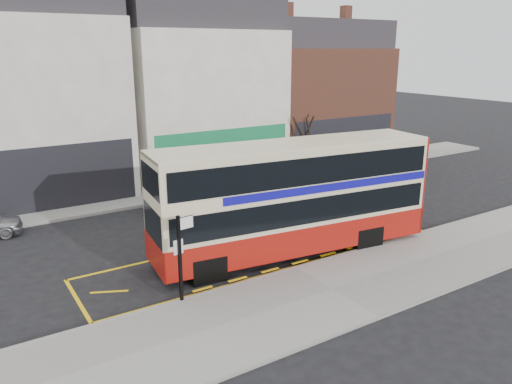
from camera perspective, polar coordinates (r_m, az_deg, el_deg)
ground at (r=18.07m, az=3.83°, el=-8.58°), size 120.00×120.00×0.00m
pavement at (r=16.44m, az=8.65°, el=-11.11°), size 40.00×4.00×0.15m
kerb at (r=17.77m, az=4.56°, el=-8.78°), size 40.00×0.15×0.15m
far_pavement at (r=27.14m, az=-9.97°, el=-0.07°), size 50.00×3.00×0.15m
road_markings at (r=19.27m, az=1.01°, el=-6.90°), size 14.00×3.40×0.01m
terrace_left at (r=28.58m, az=-24.10°, el=10.32°), size 8.00×8.01×11.80m
terrace_green_shop at (r=31.24m, az=-7.28°, el=11.49°), size 9.00×8.01×11.30m
terrace_right at (r=36.04m, az=6.04°, el=11.35°), size 9.00×8.01×10.30m
double_decker_bus at (r=18.60m, az=4.31°, el=-0.50°), size 10.85×3.67×4.25m
bus_stop_post at (r=15.07m, az=-8.56°, el=-6.48°), size 0.68×0.14×2.72m
car_grey at (r=24.89m, az=-7.34°, el=0.05°), size 4.32×1.75×1.40m
car_white at (r=30.31m, az=10.17°, el=2.93°), size 5.45×3.21×1.48m
street_tree_right at (r=30.56m, az=5.14°, el=7.83°), size 2.14×2.14×4.63m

